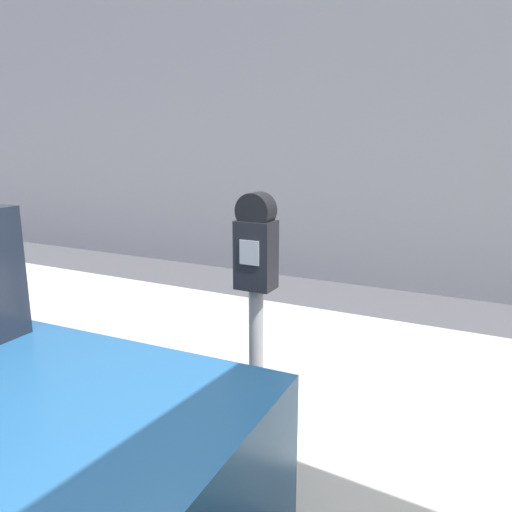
{
  "coord_description": "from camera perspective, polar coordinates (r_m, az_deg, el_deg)",
  "views": [
    {
      "loc": [
        0.55,
        -1.01,
        1.81
      ],
      "look_at": [
        -0.5,
        1.06,
        1.27
      ],
      "focal_mm": 35.0,
      "sensor_mm": 36.0,
      "label": 1
    }
  ],
  "objects": [
    {
      "name": "parking_meter",
      "position": [
        2.43,
        -0.0,
        -3.72
      ],
      "size": [
        0.18,
        0.14,
        1.44
      ],
      "color": "gray",
      "rests_on": "sidewalk"
    },
    {
      "name": "sidewalk",
      "position": [
        3.7,
        15.58,
        -15.6
      ],
      "size": [
        24.0,
        2.8,
        0.13
      ],
      "color": "#BCB7AD",
      "rests_on": "ground_plane"
    }
  ]
}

